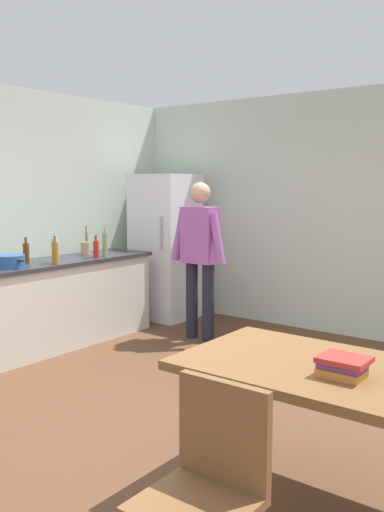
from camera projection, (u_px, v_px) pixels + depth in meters
The scene contains 15 objects.
ground_plane at pixel (154, 416), 4.09m from camera, with size 14.00×14.00×0.00m, color brown.
wall_back at pixel (329, 214), 6.28m from camera, with size 6.40×0.12×2.70m, color silver.
kitchen_counter at pixel (60, 302), 5.87m from camera, with size 0.64×2.20×0.90m.
refrigerator at pixel (165, 247), 7.01m from camera, with size 0.70×0.67×1.80m.
person at pixel (200, 250), 5.99m from camera, with size 0.70×0.22×1.70m.
dining_table at pixel (316, 379), 2.92m from camera, with size 1.40×0.90×0.75m.
chair at pixel (208, 482), 2.18m from camera, with size 0.42×0.42×0.91m.
cooking_pot at pixel (10, 261), 5.24m from camera, with size 0.40×0.28×0.12m.
utensil_jar at pixel (86, 248), 6.21m from camera, with size 0.11×0.11×0.32m.
bottle_sauce_red at pixel (96, 249), 5.94m from camera, with size 0.06×0.06×0.24m.
bottle_oil_amber at pixel (55, 253), 5.45m from camera, with size 0.06×0.06×0.28m.
bottle_vinegar_tall at pixel (105, 244), 6.05m from camera, with size 0.06×0.06×0.32m.
bottle_water_clear at pixel (55, 250), 5.58m from camera, with size 0.07×0.07×0.30m.
bottle_beer_brown at pixel (26, 253), 5.52m from camera, with size 0.06×0.06×0.26m.
book_stack at pixel (343, 366), 2.72m from camera, with size 0.23×0.20×0.10m.
Camera 1 is at (2.59, -2.93, 1.69)m, focal length 39.28 mm.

